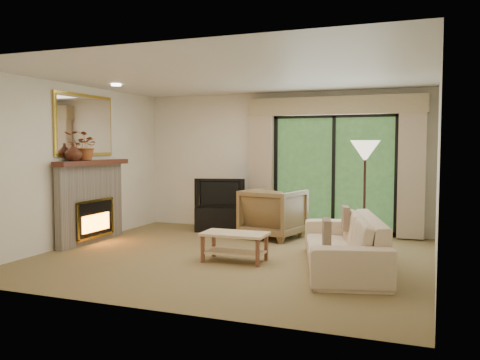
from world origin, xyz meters
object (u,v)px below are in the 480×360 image
at_px(media_console, 220,219).
at_px(sofa, 343,242).
at_px(coffee_table, 235,247).
at_px(armchair, 273,213).

bearing_deg(media_console, sofa, -52.90).
bearing_deg(coffee_table, armchair, 89.24).
height_order(armchair, sofa, armchair).
height_order(media_console, coffee_table, media_console).
relative_size(media_console, armchair, 0.96).
height_order(armchair, coffee_table, armchair).
relative_size(sofa, coffee_table, 2.62).
relative_size(armchair, sofa, 0.40).
distance_m(media_console, coffee_table, 2.50).
bearing_deg(armchair, coffee_table, 103.42).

